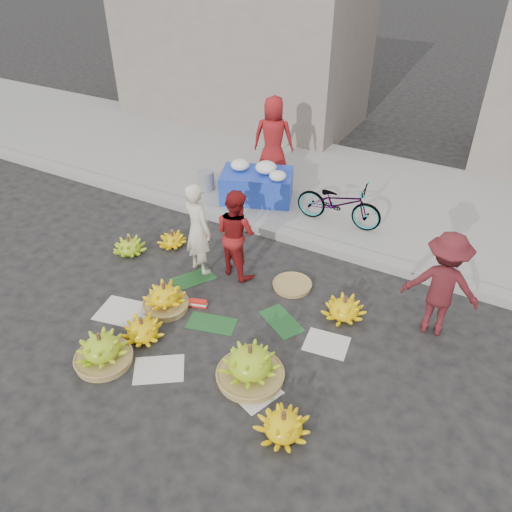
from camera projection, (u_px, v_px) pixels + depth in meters
The scene contains 23 objects.
ground at pixel (226, 317), 6.82m from camera, with size 80.00×80.00×0.00m, color black.
curb at pixel (296, 238), 8.36m from camera, with size 40.00×0.25×0.15m, color gray.
sidewalk at pixel (341, 189), 9.88m from camera, with size 40.00×4.00×0.12m, color gray.
building_left at pixel (241, 38), 12.49m from camera, with size 6.00×3.00×4.00m, color gray.
newspaper_scatter at pixel (192, 354), 6.24m from camera, with size 3.20×1.80×0.00m, color silver, non-canonical shape.
banana_leaves at pixel (227, 307), 7.00m from camera, with size 2.00×1.00×0.00m, color #17461E, non-canonical shape.
banana_bunch_0 at pixel (165, 298), 6.88m from camera, with size 0.67×0.67×0.43m.
banana_bunch_1 at pixel (142, 330), 6.40m from camera, with size 0.59×0.59×0.35m.
banana_bunch_2 at pixel (102, 350), 6.02m from camera, with size 0.78×0.78×0.47m.
banana_bunch_3 at pixel (283, 425), 5.19m from camera, with size 0.70×0.70×0.35m.
banana_bunch_4 at pixel (250, 364), 5.79m from camera, with size 0.79×0.79×0.52m.
banana_bunch_5 at pixel (344, 308), 6.74m from camera, with size 0.69×0.69×0.35m.
banana_bunch_6 at pixel (129, 246), 8.03m from camera, with size 0.65×0.65×0.32m.
banana_bunch_7 at pixel (173, 240), 8.23m from camera, with size 0.54×0.54×0.28m.
basket_spare at pixel (292, 285), 7.36m from camera, with size 0.55×0.55×0.06m, color olive.
incense_stack at pixel (198, 303), 6.97m from camera, with size 0.25×0.08×0.10m, color red.
vendor_cream at pixel (198, 229), 7.33m from camera, with size 0.53×0.35×1.46m, color beige.
vendor_red at pixel (236, 233), 7.30m from camera, with size 0.68×0.53×1.39m, color maroon.
man_striped at pixel (442, 285), 6.22m from camera, with size 0.95×0.55×1.47m, color maroon.
flower_table at pixel (257, 184), 9.24m from camera, with size 1.50×1.22×0.75m.
grey_bucket at pixel (206, 180), 9.66m from camera, with size 0.33×0.33×0.37m, color gray.
flower_vendor at pixel (273, 138), 9.78m from camera, with size 0.80×0.52×1.63m, color maroon.
bicycle at pixel (339, 203), 8.46m from camera, with size 1.49×0.52×0.78m, color gray.
Camera 1 is at (2.89, -4.29, 4.54)m, focal length 35.00 mm.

